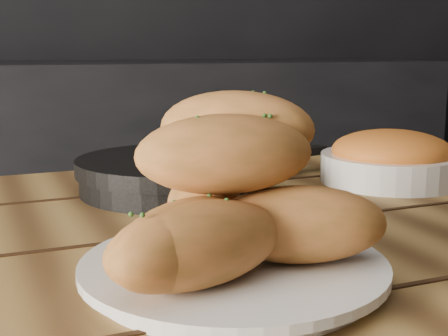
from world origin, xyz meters
TOP-DOWN VIEW (x-y plane):
  - plate at (0.30, 0.42)m, footprint 0.25×0.25m
  - bread_rolls at (0.29, 0.41)m, footprint 0.25×0.22m
  - skillet at (0.36, 0.75)m, footprint 0.39×0.26m
  - bowl at (0.65, 0.68)m, footprint 0.20×0.20m

SIDE VIEW (x-z plane):
  - plate at x=0.30m, z-range 0.75..0.77m
  - skillet at x=0.36m, z-range 0.75..0.80m
  - bowl at x=0.65m, z-range 0.75..0.82m
  - bread_rolls at x=0.29m, z-range 0.75..0.89m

